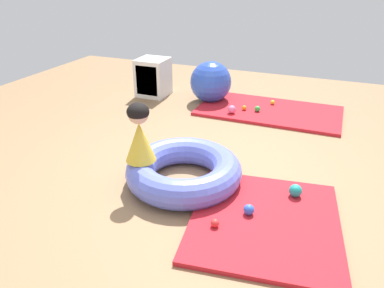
% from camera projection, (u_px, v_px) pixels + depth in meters
% --- Properties ---
extents(ground_plane, '(8.00, 8.00, 0.00)m').
position_uv_depth(ground_plane, '(185.00, 178.00, 3.47)').
color(ground_plane, '#93704C').
extents(gym_mat_far_right, '(1.29, 1.38, 0.04)m').
position_uv_depth(gym_mat_far_right, '(265.00, 221.00, 2.85)').
color(gym_mat_far_right, red).
rests_on(gym_mat_far_right, ground).
extents(gym_mat_front, '(1.90, 1.03, 0.04)m').
position_uv_depth(gym_mat_front, '(269.00, 111.00, 5.00)').
color(gym_mat_front, red).
rests_on(gym_mat_front, ground).
extents(inflatable_cushion, '(1.06, 1.06, 0.27)m').
position_uv_depth(inflatable_cushion, '(184.00, 170.00, 3.33)').
color(inflatable_cushion, '#6070E5').
rests_on(inflatable_cushion, ground).
extents(child_in_yellow, '(0.38, 0.38, 0.53)m').
position_uv_depth(child_in_yellow, '(139.00, 133.00, 3.12)').
color(child_in_yellow, yellow).
rests_on(child_in_yellow, inflatable_cushion).
extents(play_ball_pink, '(0.11, 0.11, 0.11)m').
position_uv_depth(play_ball_pink, '(232.00, 109.00, 4.84)').
color(play_ball_pink, pink).
rests_on(play_ball_pink, gym_mat_front).
extents(play_ball_blue, '(0.09, 0.09, 0.09)m').
position_uv_depth(play_ball_blue, '(249.00, 210.00, 2.88)').
color(play_ball_blue, blue).
rests_on(play_ball_blue, gym_mat_far_right).
extents(play_ball_red, '(0.06, 0.06, 0.06)m').
position_uv_depth(play_ball_red, '(215.00, 223.00, 2.75)').
color(play_ball_red, red).
rests_on(play_ball_red, gym_mat_far_right).
extents(play_ball_teal, '(0.11, 0.11, 0.11)m').
position_uv_depth(play_ball_teal, '(295.00, 191.00, 3.10)').
color(play_ball_teal, teal).
rests_on(play_ball_teal, gym_mat_far_right).
extents(play_ball_yellow, '(0.06, 0.06, 0.06)m').
position_uv_depth(play_ball_yellow, '(273.00, 102.00, 5.16)').
color(play_ball_yellow, yellow).
rests_on(play_ball_yellow, gym_mat_front).
extents(play_ball_orange, '(0.06, 0.06, 0.06)m').
position_uv_depth(play_ball_orange, '(244.00, 108.00, 4.96)').
color(play_ball_orange, orange).
rests_on(play_ball_orange, gym_mat_front).
extents(play_ball_green, '(0.08, 0.08, 0.08)m').
position_uv_depth(play_ball_green, '(257.00, 109.00, 4.91)').
color(play_ball_green, green).
rests_on(play_ball_green, gym_mat_front).
extents(exercise_ball_large, '(0.59, 0.59, 0.59)m').
position_uv_depth(exercise_ball_large, '(211.00, 82.00, 5.27)').
color(exercise_ball_large, blue).
rests_on(exercise_ball_large, ground).
extents(storage_cube, '(0.44, 0.44, 0.56)m').
position_uv_depth(storage_cube, '(152.00, 78.00, 5.54)').
color(storage_cube, silver).
rests_on(storage_cube, ground).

